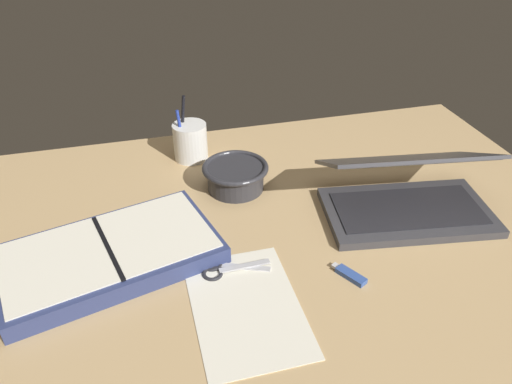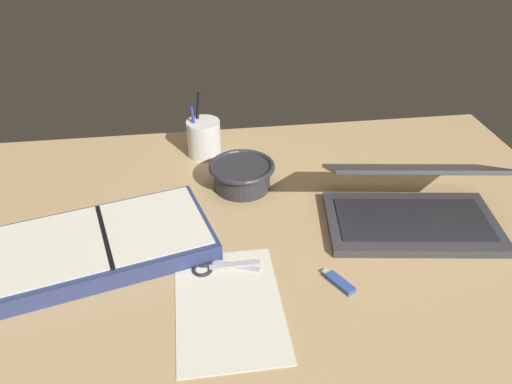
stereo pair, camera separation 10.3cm
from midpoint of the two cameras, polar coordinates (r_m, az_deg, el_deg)
desk_top at (r=103.22cm, az=4.41°, el=-5.65°), size 140.00×100.00×2.00cm
laptop at (r=110.54cm, az=20.00°, el=-1.38°), size 38.37×29.62×15.79cm
bowl at (r=115.56cm, az=0.94°, el=1.94°), size 15.35×15.35×6.20cm
pen_cup at (r=128.70cm, az=-3.71°, el=6.12°), size 8.55×8.55×16.26cm
planner at (r=100.87cm, az=-13.97°, el=-5.70°), size 44.71×32.15×4.00cm
scissors at (r=95.32cm, az=-2.06°, el=-8.46°), size 13.04×6.67×0.80cm
paper_sheet_front at (r=88.31cm, az=0.27°, el=-12.94°), size 18.44×27.79×0.16cm
usb_drive at (r=93.83cm, az=12.66°, el=-10.17°), size 4.94×7.05×1.00cm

